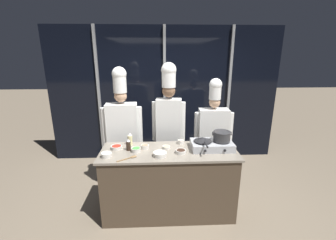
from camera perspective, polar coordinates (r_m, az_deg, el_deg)
The scene contains 20 objects.
ground_plane at distance 3.49m, azimuth 0.20°, elevation -21.98°, with size 24.00×24.00×0.00m, color #7F705B.
window_wall_back at distance 4.61m, azimuth -0.88°, elevation 6.18°, with size 4.63×0.09×2.70m.
demo_counter at distance 3.22m, azimuth 0.21°, elevation -15.40°, with size 1.81×0.66×0.94m.
portable_stove at distance 3.09m, azimuth 11.07°, elevation -6.25°, with size 0.55×0.36×0.11m.
frying_pan at distance 3.03m, azimuth 8.83°, elevation -4.91°, with size 0.24×0.42×0.05m.
stock_pot at distance 3.08m, azimuth 13.49°, elevation -3.96°, with size 0.26×0.23×0.13m.
squeeze_bottle_soy at distance 3.03m, azimuth -10.02°, elevation -6.24°, with size 0.06×0.06×0.16m.
squeeze_bottle_oil at distance 3.19m, azimuth -9.63°, elevation -4.83°, with size 0.07×0.07×0.18m.
prep_bowl_scallions at distance 2.98m, azimuth -8.12°, elevation -7.43°, with size 0.12×0.12×0.05m.
prep_bowl_soy_glaze at distance 2.92m, azimuth 3.27°, elevation -7.93°, with size 0.14×0.14×0.05m.
prep_bowl_garlic at distance 2.84m, azimuth -2.07°, elevation -8.59°, with size 0.17×0.17×0.05m.
prep_bowl_chili_flakes at distance 3.13m, azimuth -12.93°, elevation -6.69°, with size 0.16×0.16×0.04m.
prep_bowl_shrimp at distance 3.21m, azimuth 3.26°, elevation -5.49°, with size 0.09×0.09×0.06m.
prep_bowl_ginger at distance 3.06m, azimuth -0.42°, elevation -6.85°, with size 0.11×0.11×0.03m.
prep_bowl_rice at distance 2.92m, azimuth -15.39°, elevation -8.45°, with size 0.13×0.13×0.06m.
prep_bowl_mushrooms at distance 3.07m, azimuth -5.89°, elevation -6.70°, with size 0.11×0.11×0.05m.
serving_spoon_solid at distance 2.84m, azimuth -9.36°, elevation -9.35°, with size 0.24×0.18×0.02m.
chef_head at distance 3.58m, azimuth -11.57°, elevation -1.00°, with size 0.63×0.28×1.99m.
chef_sous at distance 3.50m, azimuth 0.18°, elevation 0.90°, with size 0.51×0.24×2.05m.
chef_line at distance 3.72m, azimuth 11.38°, elevation -2.09°, with size 0.62×0.27×1.81m.
Camera 1 is at (-0.14, -2.73, 2.16)m, focal length 24.00 mm.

